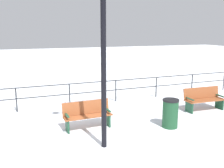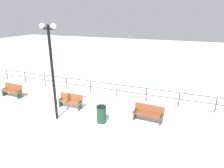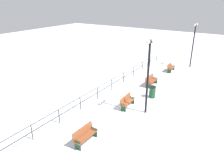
{
  "view_description": "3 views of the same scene",
  "coord_description": "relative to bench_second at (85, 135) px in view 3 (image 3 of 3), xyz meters",
  "views": [
    {
      "loc": [
        7.78,
        -2.23,
        3.21
      ],
      "look_at": [
        -1.59,
        1.49,
        1.09
      ],
      "focal_mm": 41.0,
      "sensor_mm": 36.0,
      "label": 1
    },
    {
      "loc": [
        9.75,
        6.81,
        5.65
      ],
      "look_at": [
        -2.4,
        1.91,
        1.11
      ],
      "focal_mm": 31.8,
      "sensor_mm": 36.0,
      "label": 2
    },
    {
      "loc": [
        6.7,
        -12.71,
        7.77
      ],
      "look_at": [
        -1.8,
        0.67,
        1.27
      ],
      "focal_mm": 34.35,
      "sensor_mm": 36.0,
      "label": 3
    }
  ],
  "objects": [
    {
      "name": "bench_third",
      "position": [
        -0.01,
        4.97,
        -0.0
      ],
      "size": [
        0.52,
        1.62,
        0.91
      ],
      "rotation": [
        0.0,
        0.0,
        0.02
      ],
      "color": "brown",
      "rests_on": "ground"
    },
    {
      "name": "bench_fifth",
      "position": [
        0.06,
        14.92,
        -0.04
      ],
      "size": [
        0.55,
        1.5,
        0.84
      ],
      "rotation": [
        0.0,
        0.0,
        0.03
      ],
      "color": "brown",
      "rests_on": "ground"
    },
    {
      "name": "ground_plane",
      "position": [
        0.03,
        4.97,
        -0.49
      ],
      "size": [
        80.0,
        80.0,
        0.0
      ],
      "primitive_type": "plane",
      "color": "white",
      "rests_on": "ground"
    },
    {
      "name": "lamppost_middle",
      "position": [
        1.5,
        5.01,
        2.97
      ],
      "size": [
        0.29,
        0.96,
        5.3
      ],
      "color": "black",
      "rests_on": "ground"
    },
    {
      "name": "waterfront_railing",
      "position": [
        -2.73,
        4.97,
        0.2
      ],
      "size": [
        0.05,
        25.8,
        1.0
      ],
      "color": "#26282D",
      "rests_on": "ground"
    },
    {
      "name": "bench_fourth",
      "position": [
        -0.18,
        9.95,
        -0.01
      ],
      "size": [
        0.65,
        1.71,
        0.92
      ],
      "rotation": [
        0.0,
        0.0,
        -0.05
      ],
      "color": "brown",
      "rests_on": "ground"
    },
    {
      "name": "bench_second",
      "position": [
        0.0,
        0.0,
        0.0
      ],
      "size": [
        0.55,
        1.67,
        0.94
      ],
      "rotation": [
        0.0,
        0.0,
        -0.01
      ],
      "color": "brown",
      "rests_on": "ground"
    },
    {
      "name": "lamppost_far",
      "position": [
        1.5,
        17.79,
        2.74
      ],
      "size": [
        0.25,
        1.13,
        5.01
      ],
      "color": "black",
      "rests_on": "ground"
    },
    {
      "name": "trash_bin",
      "position": [
        0.94,
        7.58,
        0.0
      ],
      "size": [
        0.54,
        0.54,
        0.97
      ],
      "color": "#1E4C2D",
      "rests_on": "ground"
    }
  ]
}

